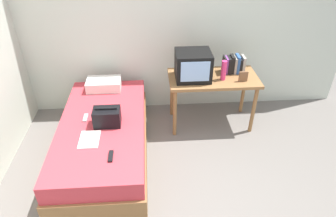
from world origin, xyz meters
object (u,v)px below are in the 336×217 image
at_px(remote_dark, 111,156).
at_px(remote_silver, 85,118).
at_px(water_bottle, 224,70).
at_px(handbag, 107,117).
at_px(tv, 193,66).
at_px(magazine, 89,139).
at_px(pillow, 104,84).
at_px(book_row, 233,65).
at_px(bed, 104,139).
at_px(picture_frame, 243,76).
at_px(desk, 213,83).

distance_m(remote_dark, remote_silver, 0.76).
bearing_deg(water_bottle, handbag, -158.31).
bearing_deg(tv, magazine, -143.89).
bearing_deg(pillow, magazine, -92.46).
xyz_separation_m(pillow, remote_dark, (0.21, -1.36, -0.06)).
relative_size(water_bottle, pillow, 0.57).
relative_size(book_row, magazine, 0.96).
bearing_deg(pillow, handbag, -81.26).
relative_size(handbag, remote_silver, 2.08).
bearing_deg(bed, tv, 27.28).
height_order(picture_frame, pillow, picture_frame).
bearing_deg(magazine, desk, 31.20).
relative_size(bed, tv, 4.55).
bearing_deg(water_bottle, bed, -160.90).
relative_size(tv, remote_dark, 2.82).
bearing_deg(bed, picture_frame, 14.63).
bearing_deg(magazine, bed, 73.23).
bearing_deg(handbag, bed, 149.25).
relative_size(bed, handbag, 6.67).
height_order(handbag, remote_dark, handbag).
height_order(pillow, handbag, handbag).
bearing_deg(book_row, bed, -157.01).
relative_size(water_bottle, remote_dark, 1.64).
bearing_deg(remote_silver, picture_frame, 10.96).
bearing_deg(handbag, magazine, -123.17).
bearing_deg(book_row, tv, -166.46).
height_order(pillow, magazine, pillow).
height_order(desk, picture_frame, picture_frame).
relative_size(bed, magazine, 6.90).
bearing_deg(water_bottle, tv, 171.42).
relative_size(bed, pillow, 4.42).
bearing_deg(pillow, bed, -86.51).
xyz_separation_m(pillow, remote_silver, (-0.15, -0.69, -0.06)).
height_order(desk, tv, tv).
relative_size(picture_frame, pillow, 0.30).
height_order(picture_frame, handbag, picture_frame).
relative_size(desk, picture_frame, 8.68).
bearing_deg(water_bottle, remote_silver, -165.44).
height_order(water_bottle, book_row, water_bottle).
relative_size(desk, tv, 2.64).
xyz_separation_m(book_row, picture_frame, (0.07, -0.26, -0.04)).
relative_size(tv, remote_silver, 3.06).
bearing_deg(remote_silver, handbag, -24.97).
bearing_deg(remote_dark, remote_silver, 117.59).
bearing_deg(picture_frame, handbag, -163.25).
distance_m(desk, magazine, 1.75).
xyz_separation_m(picture_frame, magazine, (-1.84, -0.76, -0.28)).
bearing_deg(pillow, water_bottle, -8.93).
distance_m(handbag, remote_dark, 0.56).
height_order(handbag, magazine, handbag).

